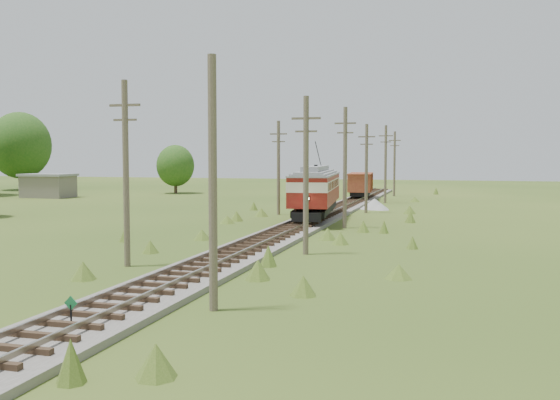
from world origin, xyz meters
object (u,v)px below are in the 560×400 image
(switch_marker, at_px, (71,310))
(streetcar, at_px, (316,188))
(gravel_pile, at_px, (375,204))
(gondola, at_px, (361,183))

(switch_marker, relative_size, streetcar, 0.08)
(switch_marker, xyz_separation_m, gravel_pile, (3.57, 46.75, -0.12))
(switch_marker, distance_m, streetcar, 34.02)
(gravel_pile, bearing_deg, streetcar, -104.74)
(switch_marker, distance_m, gondola, 59.40)
(streetcar, xyz_separation_m, gondola, (-0.00, 25.43, -0.71))
(gondola, bearing_deg, streetcar, -95.27)
(streetcar, relative_size, gravel_pile, 4.17)
(switch_marker, height_order, streetcar, streetcar)
(gondola, distance_m, gravel_pile, 13.16)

